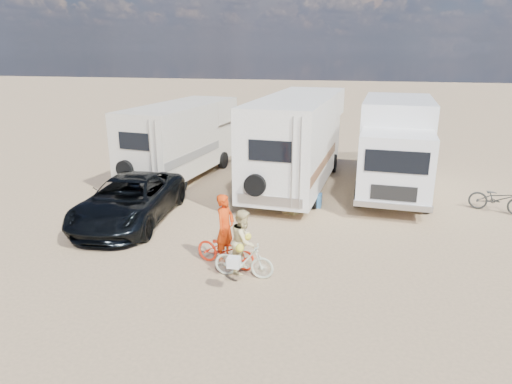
% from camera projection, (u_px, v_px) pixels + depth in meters
% --- Properties ---
extents(ground, '(140.00, 140.00, 0.00)m').
position_uv_depth(ground, '(262.00, 259.00, 12.09)').
color(ground, tan).
rests_on(ground, ground).
extents(rv_main, '(3.15, 8.60, 3.56)m').
position_uv_depth(rv_main, '(298.00, 142.00, 18.04)').
color(rv_main, silver).
rests_on(rv_main, ground).
extents(rv_left, '(3.16, 6.87, 3.11)m').
position_uv_depth(rv_left, '(181.00, 141.00, 19.34)').
color(rv_left, '#F0E2CD').
rests_on(rv_left, ground).
extents(box_truck, '(2.96, 6.97, 3.47)m').
position_uv_depth(box_truck, '(395.00, 148.00, 17.18)').
color(box_truck, white).
rests_on(box_truck, ground).
extents(dark_suv, '(2.78, 5.33, 1.43)m').
position_uv_depth(dark_suv, '(129.00, 200.00, 14.53)').
color(dark_suv, black).
rests_on(dark_suv, ground).
extents(bike_man, '(1.78, 1.03, 0.89)m').
position_uv_depth(bike_man, '(226.00, 249.00, 11.62)').
color(bike_man, red).
rests_on(bike_man, ground).
extents(bike_woman, '(1.48, 0.44, 0.89)m').
position_uv_depth(bike_woman, '(244.00, 260.00, 11.02)').
color(bike_woman, '#B7C1A6').
rests_on(bike_woman, ground).
extents(rider_man, '(0.57, 0.72, 1.72)m').
position_uv_depth(rider_man, '(225.00, 234.00, 11.49)').
color(rider_man, red).
rests_on(rider_man, ground).
extents(rider_woman, '(0.60, 0.76, 1.55)m').
position_uv_depth(rider_woman, '(244.00, 248.00, 10.92)').
color(rider_woman, '#DDC887').
rests_on(rider_woman, ground).
extents(bike_parked, '(1.92, 1.25, 0.95)m').
position_uv_depth(bike_parked, '(498.00, 199.00, 15.41)').
color(bike_parked, '#272927').
rests_on(bike_parked, ground).
extents(cooler, '(0.58, 0.43, 0.46)m').
position_uv_depth(cooler, '(313.00, 200.00, 16.05)').
color(cooler, teal).
rests_on(cooler, ground).
extents(crate, '(0.62, 0.62, 0.38)m').
position_uv_depth(crate, '(292.00, 207.00, 15.45)').
color(crate, olive).
rests_on(crate, ground).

